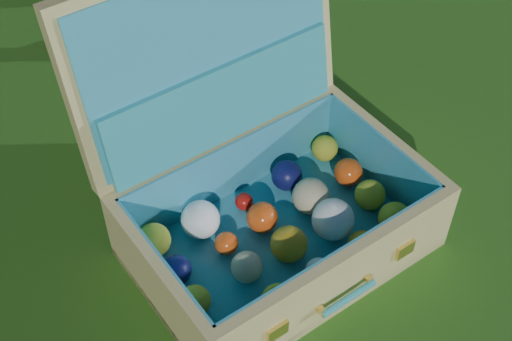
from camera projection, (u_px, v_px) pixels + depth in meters
The scene contains 2 objects.
ground at pixel (271, 219), 1.62m from camera, with size 60.00×60.00×0.00m, color #215114.
suitcase at pixel (259, 175), 1.49m from camera, with size 0.64×0.57×0.58m.
Camera 1 is at (-0.69, -0.78, 1.25)m, focal length 50.00 mm.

